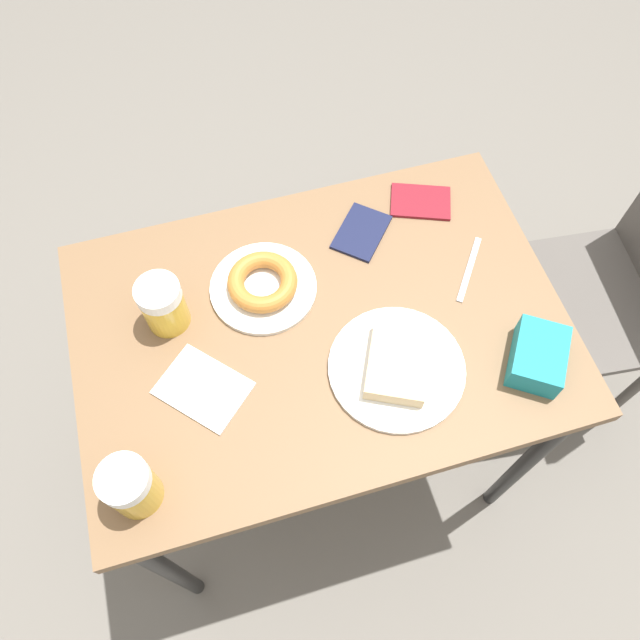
% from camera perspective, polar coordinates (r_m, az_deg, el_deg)
% --- Properties ---
extents(ground_plane, '(8.00, 8.00, 0.00)m').
position_cam_1_polar(ground_plane, '(1.91, -0.00, -11.42)').
color(ground_plane, '#666059').
extents(table, '(0.65, 0.93, 0.77)m').
position_cam_1_polar(table, '(1.26, -0.00, -2.22)').
color(table, brown).
rests_on(table, ground_plane).
extents(chair, '(0.44, 0.44, 0.87)m').
position_cam_1_polar(chair, '(1.71, 26.51, 3.25)').
color(chair, '#514C47').
rests_on(chair, ground_plane).
extents(plate_with_cake, '(0.25, 0.25, 0.04)m').
position_cam_1_polar(plate_with_cake, '(1.14, 7.06, -4.18)').
color(plate_with_cake, white).
rests_on(plate_with_cake, table).
extents(plate_with_donut, '(0.21, 0.21, 0.04)m').
position_cam_1_polar(plate_with_donut, '(1.22, -5.25, 3.27)').
color(plate_with_donut, white).
rests_on(plate_with_donut, table).
extents(beer_mug_left, '(0.08, 0.08, 0.11)m').
position_cam_1_polar(beer_mug_left, '(1.06, -16.92, -14.36)').
color(beer_mug_left, gold).
rests_on(beer_mug_left, table).
extents(beer_mug_center, '(0.08, 0.08, 0.11)m').
position_cam_1_polar(beer_mug_center, '(1.18, -14.15, 1.36)').
color(beer_mug_center, gold).
rests_on(beer_mug_center, table).
extents(napkin_folded, '(0.19, 0.19, 0.00)m').
position_cam_1_polar(napkin_folded, '(1.15, -10.63, -6.14)').
color(napkin_folded, white).
rests_on(napkin_folded, table).
extents(fork, '(0.14, 0.11, 0.00)m').
position_cam_1_polar(fork, '(1.29, 13.48, 4.55)').
color(fork, silver).
rests_on(fork, table).
extents(passport_near_edge, '(0.13, 0.15, 0.01)m').
position_cam_1_polar(passport_near_edge, '(1.37, 9.18, 10.63)').
color(passport_near_edge, maroon).
rests_on(passport_near_edge, table).
extents(passport_far_edge, '(0.15, 0.15, 0.01)m').
position_cam_1_polar(passport_far_edge, '(1.30, 3.80, 8.03)').
color(passport_far_edge, '#141938').
rests_on(passport_far_edge, table).
extents(blue_pouch, '(0.15, 0.14, 0.06)m').
position_cam_1_polar(blue_pouch, '(1.20, 19.31, -3.16)').
color(blue_pouch, teal).
rests_on(blue_pouch, table).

